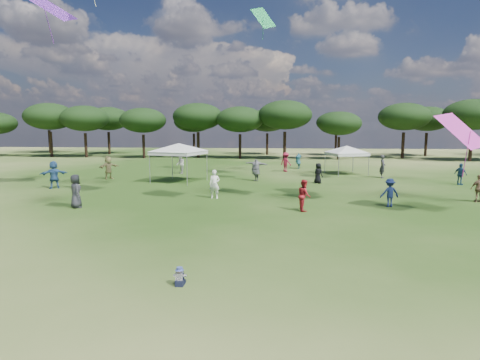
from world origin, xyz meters
name	(u,v)px	position (x,y,z in m)	size (l,w,h in m)	color
ground	(177,323)	(0.00, 0.00, 0.00)	(140.00, 140.00, 0.00)	#2A4915
tree_line	(278,118)	(2.39, 47.41, 5.42)	(108.78, 17.63, 7.77)	black
tent_left	(179,145)	(-5.27, 22.01, 2.84)	(6.50, 6.50, 3.27)	gray
tent_right	(347,147)	(8.39, 28.20, 2.42)	(5.77, 5.77, 2.84)	gray
toddler	(180,277)	(-0.42, 2.06, 0.23)	(0.34, 0.38, 0.52)	black
festival_crowd	(238,171)	(-0.75, 22.16, 0.87)	(29.96, 22.46, 1.91)	navy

